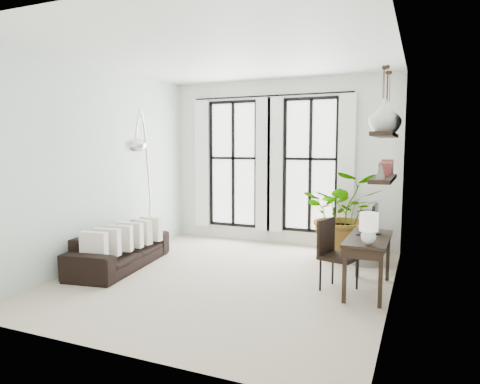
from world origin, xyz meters
The scene contains 16 objects.
floor centered at (0.00, 0.00, 0.00)m, with size 5.00×5.00×0.00m, color #B3A38E.
ceiling centered at (0.00, 0.00, 3.20)m, with size 5.00×5.00×0.00m, color white.
wall_left centered at (-2.25, 0.00, 1.60)m, with size 5.00×5.00×0.00m, color silver.
wall_right centered at (2.25, 0.00, 1.60)m, with size 5.00×5.00×0.00m, color white.
wall_back centered at (0.00, 2.50, 1.60)m, with size 4.50×4.50×0.00m, color white.
windows centered at (-0.20, 2.43, 1.56)m, with size 3.26×0.13×2.65m.
wall_shelves centered at (2.11, 0.23, 1.73)m, with size 0.25×1.30×0.60m.
sofa centered at (-1.80, -0.15, 0.29)m, with size 2.01×0.79×0.59m, color black.
throw_pillows centered at (-1.70, -0.15, 0.50)m, with size 0.40×1.52×0.40m.
plant centered at (1.34, 1.86, 0.75)m, with size 1.35×1.17×1.50m, color #2D7228.
desk centered at (1.95, 0.13, 0.69)m, with size 0.52×1.24×1.12m.
desk_chair centered at (1.51, 0.12, 0.54)m, with size 0.55×0.55×0.94m.
arc_lamp centered at (-1.70, 0.35, 1.91)m, with size 0.75×1.27×2.50m.
buddha centered at (1.79, 1.55, 0.38)m, with size 0.50×0.50×0.91m.
vase_a centered at (2.11, -0.06, 2.27)m, with size 0.37×0.37×0.38m, color white.
vase_b centered at (2.11, 0.34, 2.27)m, with size 0.37×0.37×0.38m, color white.
Camera 1 is at (2.56, -5.51, 1.90)m, focal length 32.00 mm.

